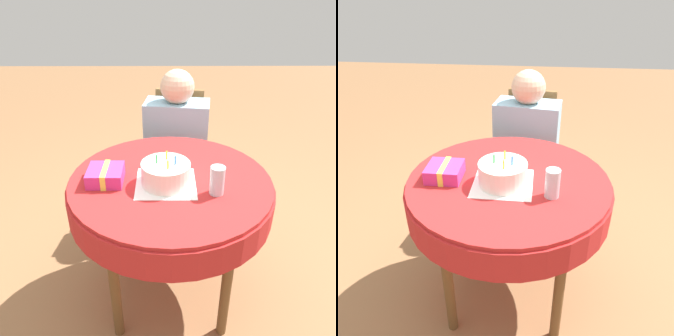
% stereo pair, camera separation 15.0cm
% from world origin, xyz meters
% --- Properties ---
extents(ground_plane, '(12.00, 12.00, 0.00)m').
position_xyz_m(ground_plane, '(0.00, 0.00, 0.00)').
color(ground_plane, '#8C603D').
extents(dining_table, '(0.97, 0.97, 0.77)m').
position_xyz_m(dining_table, '(0.00, 0.00, 0.68)').
color(dining_table, '#B22323').
rests_on(dining_table, ground_plane).
extents(chair, '(0.42, 0.42, 0.95)m').
position_xyz_m(chair, '(0.06, 0.78, 0.49)').
color(chair, brown).
rests_on(chair, ground_plane).
extents(person, '(0.44, 0.36, 1.12)m').
position_xyz_m(person, '(0.05, 0.69, 0.67)').
color(person, '#DBB293').
rests_on(person, ground_plane).
extents(napkin, '(0.27, 0.27, 0.00)m').
position_xyz_m(napkin, '(-0.02, -0.05, 0.77)').
color(napkin, white).
rests_on(napkin, dining_table).
extents(birthday_cake, '(0.22, 0.22, 0.14)m').
position_xyz_m(birthday_cake, '(-0.02, -0.05, 0.83)').
color(birthday_cake, white).
rests_on(birthday_cake, dining_table).
extents(drinking_glass, '(0.06, 0.06, 0.13)m').
position_xyz_m(drinking_glass, '(0.20, -0.13, 0.84)').
color(drinking_glass, silver).
rests_on(drinking_glass, dining_table).
extents(gift_box, '(0.16, 0.17, 0.07)m').
position_xyz_m(gift_box, '(-0.30, -0.03, 0.81)').
color(gift_box, '#D13384').
rests_on(gift_box, dining_table).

